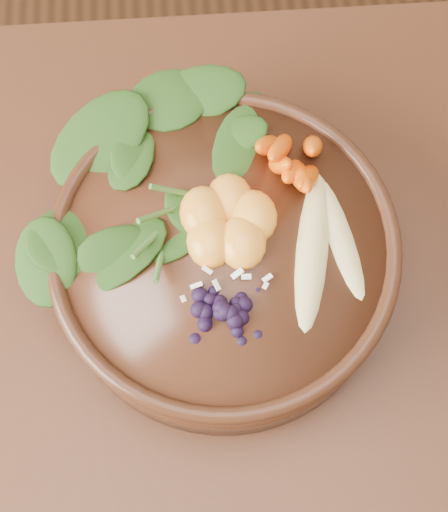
{
  "coord_description": "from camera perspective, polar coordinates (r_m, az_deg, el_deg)",
  "views": [
    {
      "loc": [
        -0.02,
        -0.11,
        1.43
      ],
      "look_at": [
        -0.0,
        0.13,
        0.8
      ],
      "focal_mm": 50.0,
      "sensor_mm": 36.0,
      "label": 1
    }
  ],
  "objects": [
    {
      "name": "kale_heap",
      "position": [
        0.65,
        -4.05,
        7.51
      ],
      "size": [
        0.23,
        0.21,
        0.05
      ],
      "primitive_type": null,
      "rotation": [
        0.0,
        0.0,
        -0.13
      ],
      "color": "#264D16",
      "rests_on": "stoneware_bowl"
    },
    {
      "name": "ground",
      "position": [
        1.43,
        0.54,
        -16.36
      ],
      "size": [
        4.0,
        4.0,
        0.0
      ],
      "primitive_type": "plane",
      "color": "#381E0F",
      "rests_on": "ground"
    },
    {
      "name": "coconut_flakes",
      "position": [
        0.63,
        0.08,
        -0.67
      ],
      "size": [
        0.11,
        0.09,
        0.01
      ],
      "primitive_type": null,
      "rotation": [
        0.0,
        0.0,
        -0.13
      ],
      "color": "white",
      "rests_on": "stoneware_bowl"
    },
    {
      "name": "banana_halves",
      "position": [
        0.63,
        8.38,
        1.47
      ],
      "size": [
        0.09,
        0.18,
        0.03
      ],
      "rotation": [
        0.0,
        0.0,
        -0.13
      ],
      "color": "#E0CC84",
      "rests_on": "stoneware_bowl"
    },
    {
      "name": "stoneware_bowl",
      "position": [
        0.68,
        0.0,
        -0.3
      ],
      "size": [
        0.36,
        0.36,
        0.09
      ],
      "primitive_type": "cylinder",
      "rotation": [
        0.0,
        0.0,
        -0.13
      ],
      "color": "#3F2113",
      "rests_on": "dining_table"
    },
    {
      "name": "carrot_cluster",
      "position": [
        0.64,
        5.67,
        9.39
      ],
      "size": [
        0.07,
        0.07,
        0.09
      ],
      "primitive_type": null,
      "rotation": [
        0.0,
        0.0,
        -0.13
      ],
      "color": "#FF6108",
      "rests_on": "stoneware_bowl"
    },
    {
      "name": "blueberry_pile",
      "position": [
        0.6,
        -0.07,
        -4.05
      ],
      "size": [
        0.16,
        0.13,
        0.04
      ],
      "primitive_type": null,
      "rotation": [
        0.0,
        0.0,
        -0.13
      ],
      "color": "black",
      "rests_on": "stoneware_bowl"
    },
    {
      "name": "mandarin_cluster",
      "position": [
        0.63,
        0.31,
        3.3
      ],
      "size": [
        0.1,
        0.11,
        0.04
      ],
      "primitive_type": null,
      "rotation": [
        0.0,
        0.0,
        -0.13
      ],
      "color": "orange",
      "rests_on": "stoneware_bowl"
    },
    {
      "name": "dining_table",
      "position": [
        0.78,
        0.98,
        -12.54
      ],
      "size": [
        1.6,
        0.9,
        0.75
      ],
      "color": "#331C0C",
      "rests_on": "ground"
    }
  ]
}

